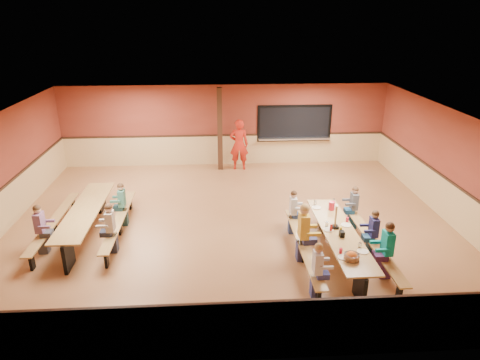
{
  "coord_description": "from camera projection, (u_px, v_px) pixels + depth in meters",
  "views": [
    {
      "loc": [
        -0.42,
        -10.53,
        5.41
      ],
      "look_at": [
        0.27,
        0.3,
        1.15
      ],
      "focal_mm": 32.0,
      "sensor_mm": 36.0,
      "label": 1
    }
  ],
  "objects": [
    {
      "name": "seated_child_teal_right",
      "position": [
        387.0,
        250.0,
        9.17
      ],
      "size": [
        0.41,
        0.34,
        1.3
      ],
      "primitive_type": null,
      "color": "#0B8E8B",
      "rests_on": "ground"
    },
    {
      "name": "standing_woman",
      "position": [
        239.0,
        145.0,
        15.53
      ],
      "size": [
        0.71,
        0.48,
        1.87
      ],
      "primitive_type": "imported",
      "rotation": [
        0.0,
        0.0,
        3.09
      ],
      "color": "red",
      "rests_on": "ground"
    },
    {
      "name": "condiment_mustard",
      "position": [
        341.0,
        230.0,
        9.65
      ],
      "size": [
        0.06,
        0.06,
        0.17
      ],
      "primitive_type": "cylinder",
      "color": "yellow",
      "rests_on": "cafeteria_table_main"
    },
    {
      "name": "structural_post",
      "position": [
        220.0,
        130.0,
        15.31
      ],
      "size": [
        0.18,
        0.18,
        3.0
      ],
      "primitive_type": "cube",
      "color": "black",
      "rests_on": "ground"
    },
    {
      "name": "seated_child_tan_sec",
      "position": [
        111.0,
        228.0,
        10.17
      ],
      "size": [
        0.38,
        0.31,
        1.24
      ],
      "primitive_type": null,
      "color": "#A79887",
      "rests_on": "ground"
    },
    {
      "name": "seated_child_navy_right",
      "position": [
        373.0,
        234.0,
        9.95
      ],
      "size": [
        0.36,
        0.29,
        1.19
      ],
      "primitive_type": null,
      "color": "navy",
      "rests_on": "ground"
    },
    {
      "name": "condiment_ketchup",
      "position": [
        331.0,
        228.0,
        9.77
      ],
      "size": [
        0.06,
        0.06,
        0.17
      ],
      "primitive_type": "cylinder",
      "color": "#B2140F",
      "rests_on": "cafeteria_table_main"
    },
    {
      "name": "punch_pitcher",
      "position": [
        332.0,
        206.0,
        10.82
      ],
      "size": [
        0.16,
        0.16,
        0.22
      ],
      "primitive_type": "cylinder",
      "color": "red",
      "rests_on": "cafeteria_table_main"
    },
    {
      "name": "seated_child_grey_left",
      "position": [
        293.0,
        212.0,
        11.06
      ],
      "size": [
        0.35,
        0.29,
        1.17
      ],
      "primitive_type": null,
      "color": "silver",
      "rests_on": "ground"
    },
    {
      "name": "kitchen_pass_through",
      "position": [
        294.0,
        125.0,
        16.0
      ],
      "size": [
        2.78,
        0.28,
        1.38
      ],
      "color": "black",
      "rests_on": "ground"
    },
    {
      "name": "chip_bowl",
      "position": [
        352.0,
        256.0,
        8.64
      ],
      "size": [
        0.32,
        0.32,
        0.15
      ],
      "primitive_type": null,
      "color": "orange",
      "rests_on": "cafeteria_table_main"
    },
    {
      "name": "cafeteria_table_main",
      "position": [
        339.0,
        240.0,
        9.85
      ],
      "size": [
        1.91,
        3.7,
        0.74
      ],
      "color": "#9F773F",
      "rests_on": "ground"
    },
    {
      "name": "ground",
      "position": [
        231.0,
        223.0,
        11.78
      ],
      "size": [
        12.0,
        12.0,
        0.0
      ],
      "primitive_type": "plane",
      "color": "brown",
      "rests_on": "ground"
    },
    {
      "name": "seated_child_char_right",
      "position": [
        353.0,
        208.0,
        11.31
      ],
      "size": [
        0.35,
        0.29,
        1.18
      ],
      "primitive_type": null,
      "color": "#494D54",
      "rests_on": "ground"
    },
    {
      "name": "room_envelope",
      "position": [
        231.0,
        200.0,
        11.53
      ],
      "size": [
        12.04,
        10.04,
        3.02
      ],
      "color": "brown",
      "rests_on": "ground"
    },
    {
      "name": "seated_child_white_left",
      "position": [
        317.0,
        271.0,
        8.55
      ],
      "size": [
        0.36,
        0.3,
        1.2
      ],
      "primitive_type": null,
      "color": "silver",
      "rests_on": "ground"
    },
    {
      "name": "place_settings",
      "position": [
        340.0,
        229.0,
        9.75
      ],
      "size": [
        0.65,
        3.3,
        0.11
      ],
      "primitive_type": null,
      "color": "beige",
      "rests_on": "cafeteria_table_main"
    },
    {
      "name": "seated_child_green_sec",
      "position": [
        122.0,
        205.0,
        11.48
      ],
      "size": [
        0.36,
        0.3,
        1.19
      ],
      "primitive_type": null,
      "color": "#366F5D",
      "rests_on": "ground"
    },
    {
      "name": "table_paddle",
      "position": [
        335.0,
        223.0,
        9.88
      ],
      "size": [
        0.16,
        0.16,
        0.56
      ],
      "color": "black",
      "rests_on": "cafeteria_table_main"
    },
    {
      "name": "seated_child_purple_sec",
      "position": [
        41.0,
        230.0,
        10.12
      ],
      "size": [
        0.38,
        0.31,
        1.23
      ],
      "primitive_type": null,
      "color": "#774E6E",
      "rests_on": "ground"
    },
    {
      "name": "cafeteria_table_second",
      "position": [
        86.0,
        217.0,
        10.96
      ],
      "size": [
        1.91,
        3.7,
        0.74
      ],
      "color": "#9F773F",
      "rests_on": "ground"
    },
    {
      "name": "napkin_dispenser",
      "position": [
        342.0,
        234.0,
        9.54
      ],
      "size": [
        0.1,
        0.14,
        0.13
      ],
      "primitive_type": "cube",
      "color": "black",
      "rests_on": "cafeteria_table_main"
    },
    {
      "name": "seated_adult_yellow",
      "position": [
        303.0,
        233.0,
        9.8
      ],
      "size": [
        0.46,
        0.38,
        1.39
      ],
      "primitive_type": null,
      "color": "gold",
      "rests_on": "ground"
    }
  ]
}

